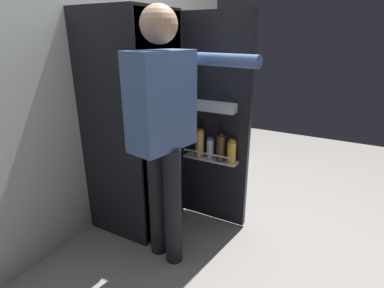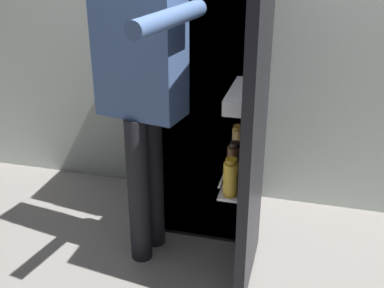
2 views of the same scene
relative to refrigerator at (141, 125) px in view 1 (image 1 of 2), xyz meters
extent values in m
plane|color=gray|center=(-0.03, -0.48, -0.87)|extent=(6.40, 6.40, 0.00)
cube|color=beige|center=(-0.03, 0.39, 0.43)|extent=(4.40, 0.10, 2.59)
cube|color=black|center=(-0.03, 0.05, 0.00)|extent=(0.58, 0.58, 1.74)
cube|color=white|center=(-0.03, -0.23, 0.00)|extent=(0.54, 0.01, 1.70)
cube|color=white|center=(-0.03, -0.18, 0.10)|extent=(0.50, 0.09, 0.01)
cube|color=black|center=(0.29, -0.52, 0.01)|extent=(0.05, 0.58, 1.69)
cube|color=white|center=(0.21, -0.52, -0.27)|extent=(0.10, 0.45, 0.01)
cylinder|color=silver|center=(0.16, -0.52, -0.20)|extent=(0.01, 0.43, 0.01)
cube|color=white|center=(0.21, -0.52, 0.17)|extent=(0.09, 0.38, 0.07)
cylinder|color=brown|center=(0.21, -0.61, -0.16)|extent=(0.07, 0.07, 0.20)
cylinder|color=black|center=(0.21, -0.61, -0.04)|extent=(0.05, 0.05, 0.02)
cylinder|color=tan|center=(0.20, -0.43, -0.15)|extent=(0.07, 0.07, 0.22)
cylinder|color=#996623|center=(0.20, -0.43, -0.03)|extent=(0.06, 0.06, 0.02)
cylinder|color=white|center=(0.21, -0.52, -0.18)|extent=(0.06, 0.06, 0.16)
cylinder|color=#335BB2|center=(0.21, -0.52, -0.09)|extent=(0.05, 0.05, 0.02)
cylinder|color=gold|center=(0.21, -0.70, -0.18)|extent=(0.07, 0.07, 0.16)
cylinder|color=#BC8419|center=(0.21, -0.70, -0.08)|extent=(0.05, 0.05, 0.02)
cylinder|color=black|center=(-0.30, -0.35, -0.44)|extent=(0.12, 0.12, 0.86)
cylinder|color=black|center=(-0.33, -0.50, -0.44)|extent=(0.12, 0.12, 0.86)
cube|color=#4C6BA3|center=(-0.31, -0.42, 0.29)|extent=(0.47, 0.30, 0.61)
sphere|color=tan|center=(-0.31, -0.42, 0.74)|extent=(0.22, 0.22, 0.22)
cylinder|color=#4C6BA3|center=(-0.27, -0.21, 0.27)|extent=(0.08, 0.08, 0.57)
cylinder|color=#4C6BA3|center=(-0.07, -0.69, 0.54)|extent=(0.19, 0.58, 0.08)
camera|label=1|loc=(-1.84, -1.48, 0.68)|focal=28.20mm
camera|label=2|loc=(0.53, -2.64, 0.91)|focal=45.44mm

